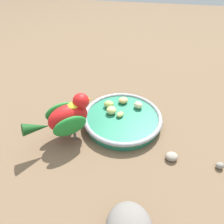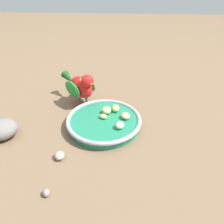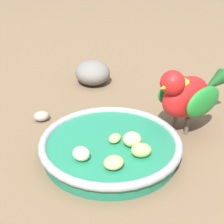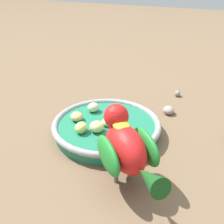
{
  "view_description": "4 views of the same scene",
  "coord_description": "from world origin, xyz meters",
  "px_view_note": "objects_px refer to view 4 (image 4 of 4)",
  "views": [
    {
      "loc": [
        0.4,
        0.06,
        0.4
      ],
      "look_at": [
        -0.01,
        -0.04,
        0.05
      ],
      "focal_mm": 30.45,
      "sensor_mm": 36.0,
      "label": 1
    },
    {
      "loc": [
        -0.08,
        0.54,
        0.43
      ],
      "look_at": [
        -0.05,
        0.01,
        0.07
      ],
      "focal_mm": 34.65,
      "sensor_mm": 36.0,
      "label": 2
    },
    {
      "loc": [
        -0.49,
        -0.05,
        0.34
      ],
      "look_at": [
        0.0,
        -0.01,
        0.07
      ],
      "focal_mm": 54.69,
      "sensor_mm": 36.0,
      "label": 3
    },
    {
      "loc": [
        0.19,
        -0.49,
        0.34
      ],
      "look_at": [
        -0.01,
        -0.0,
        0.05
      ],
      "focal_mm": 44.76,
      "sensor_mm": 36.0,
      "label": 4
    }
  ],
  "objects_px": {
    "apple_piece_1": "(81,127)",
    "feeding_bowl": "(107,127)",
    "parrot": "(126,147)",
    "apple_piece_3": "(93,107)",
    "apple_piece_4": "(77,116)",
    "pebble_0": "(177,93)",
    "apple_piece_2": "(97,127)",
    "pebble_1": "(169,110)",
    "apple_piece_0": "(106,123)"
  },
  "relations": [
    {
      "from": "apple_piece_4",
      "to": "pebble_0",
      "type": "height_order",
      "value": "apple_piece_4"
    },
    {
      "from": "apple_piece_1",
      "to": "apple_piece_4",
      "type": "height_order",
      "value": "apple_piece_1"
    },
    {
      "from": "feeding_bowl",
      "to": "apple_piece_2",
      "type": "bearing_deg",
      "value": -99.37
    },
    {
      "from": "apple_piece_2",
      "to": "apple_piece_4",
      "type": "relative_size",
      "value": 0.98
    },
    {
      "from": "pebble_0",
      "to": "pebble_1",
      "type": "relative_size",
      "value": 0.62
    },
    {
      "from": "apple_piece_1",
      "to": "apple_piece_2",
      "type": "distance_m",
      "value": 0.03
    },
    {
      "from": "apple_piece_4",
      "to": "parrot",
      "type": "relative_size",
      "value": 0.2
    },
    {
      "from": "apple_piece_1",
      "to": "apple_piece_4",
      "type": "distance_m",
      "value": 0.05
    },
    {
      "from": "feeding_bowl",
      "to": "apple_piece_4",
      "type": "relative_size",
      "value": 7.74
    },
    {
      "from": "apple_piece_2",
      "to": "apple_piece_3",
      "type": "height_order",
      "value": "apple_piece_2"
    },
    {
      "from": "feeding_bowl",
      "to": "pebble_0",
      "type": "relative_size",
      "value": 12.32
    },
    {
      "from": "apple_piece_1",
      "to": "parrot",
      "type": "bearing_deg",
      "value": -31.97
    },
    {
      "from": "feeding_bowl",
      "to": "pebble_1",
      "type": "relative_size",
      "value": 7.69
    },
    {
      "from": "apple_piece_4",
      "to": "pebble_1",
      "type": "height_order",
      "value": "apple_piece_4"
    },
    {
      "from": "apple_piece_2",
      "to": "parrot",
      "type": "xyz_separation_m",
      "value": [
        0.1,
        -0.09,
        0.04
      ]
    },
    {
      "from": "apple_piece_1",
      "to": "feeding_bowl",
      "type": "bearing_deg",
      "value": 55.76
    },
    {
      "from": "apple_piece_4",
      "to": "pebble_1",
      "type": "xyz_separation_m",
      "value": [
        0.17,
        0.16,
        -0.03
      ]
    },
    {
      "from": "apple_piece_2",
      "to": "apple_piece_4",
      "type": "height_order",
      "value": "apple_piece_2"
    },
    {
      "from": "pebble_1",
      "to": "apple_piece_0",
      "type": "bearing_deg",
      "value": -123.82
    },
    {
      "from": "pebble_0",
      "to": "pebble_1",
      "type": "height_order",
      "value": "pebble_1"
    },
    {
      "from": "apple_piece_2",
      "to": "pebble_1",
      "type": "relative_size",
      "value": 0.98
    },
    {
      "from": "feeding_bowl",
      "to": "apple_piece_2",
      "type": "relative_size",
      "value": 7.87
    },
    {
      "from": "apple_piece_2",
      "to": "pebble_0",
      "type": "xyz_separation_m",
      "value": [
        0.11,
        0.3,
        -0.03
      ]
    },
    {
      "from": "apple_piece_1",
      "to": "pebble_1",
      "type": "relative_size",
      "value": 1.02
    },
    {
      "from": "feeding_bowl",
      "to": "apple_piece_1",
      "type": "height_order",
      "value": "apple_piece_1"
    },
    {
      "from": "apple_piece_4",
      "to": "apple_piece_1",
      "type": "bearing_deg",
      "value": -50.31
    },
    {
      "from": "apple_piece_3",
      "to": "pebble_1",
      "type": "bearing_deg",
      "value": 34.26
    },
    {
      "from": "pebble_0",
      "to": "parrot",
      "type": "bearing_deg",
      "value": -91.66
    },
    {
      "from": "feeding_bowl",
      "to": "apple_piece_2",
      "type": "distance_m",
      "value": 0.04
    },
    {
      "from": "feeding_bowl",
      "to": "apple_piece_0",
      "type": "distance_m",
      "value": 0.02
    },
    {
      "from": "feeding_bowl",
      "to": "apple_piece_1",
      "type": "distance_m",
      "value": 0.06
    },
    {
      "from": "apple_piece_4",
      "to": "pebble_1",
      "type": "relative_size",
      "value": 0.99
    },
    {
      "from": "feeding_bowl",
      "to": "pebble_1",
      "type": "xyz_separation_m",
      "value": [
        0.1,
        0.15,
        -0.01
      ]
    },
    {
      "from": "pebble_1",
      "to": "apple_piece_4",
      "type": "bearing_deg",
      "value": -137.57
    },
    {
      "from": "apple_piece_2",
      "to": "pebble_0",
      "type": "height_order",
      "value": "apple_piece_2"
    },
    {
      "from": "apple_piece_0",
      "to": "pebble_1",
      "type": "distance_m",
      "value": 0.19
    },
    {
      "from": "feeding_bowl",
      "to": "apple_piece_0",
      "type": "bearing_deg",
      "value": -75.33
    },
    {
      "from": "feeding_bowl",
      "to": "pebble_1",
      "type": "distance_m",
      "value": 0.18
    },
    {
      "from": "feeding_bowl",
      "to": "apple_piece_0",
      "type": "relative_size",
      "value": 9.51
    },
    {
      "from": "apple_piece_0",
      "to": "pebble_0",
      "type": "relative_size",
      "value": 1.3
    },
    {
      "from": "apple_piece_0",
      "to": "apple_piece_1",
      "type": "bearing_deg",
      "value": -129.64
    },
    {
      "from": "apple_piece_4",
      "to": "apple_piece_0",
      "type": "bearing_deg",
      "value": 3.19
    },
    {
      "from": "apple_piece_3",
      "to": "apple_piece_1",
      "type": "bearing_deg",
      "value": -79.29
    },
    {
      "from": "parrot",
      "to": "pebble_0",
      "type": "xyz_separation_m",
      "value": [
        0.01,
        0.39,
        -0.07
      ]
    },
    {
      "from": "parrot",
      "to": "pebble_1",
      "type": "xyz_separation_m",
      "value": [
        0.01,
        0.28,
        -0.07
      ]
    },
    {
      "from": "apple_piece_0",
      "to": "apple_piece_3",
      "type": "distance_m",
      "value": 0.07
    },
    {
      "from": "parrot",
      "to": "apple_piece_3",
      "type": "bearing_deg",
      "value": -3.98
    },
    {
      "from": "apple_piece_3",
      "to": "apple_piece_0",
      "type": "bearing_deg",
      "value": -41.41
    },
    {
      "from": "pebble_0",
      "to": "pebble_1",
      "type": "xyz_separation_m",
      "value": [
        0.0,
        -0.11,
        0.0
      ]
    },
    {
      "from": "feeding_bowl",
      "to": "apple_piece_3",
      "type": "xyz_separation_m",
      "value": [
        -0.05,
        0.04,
        0.02
      ]
    }
  ]
}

